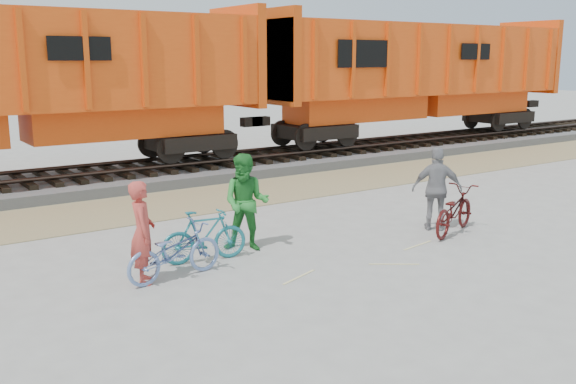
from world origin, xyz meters
name	(u,v)px	position (x,y,z in m)	size (l,w,h in m)	color
ground	(318,255)	(0.00, 0.00, 0.00)	(120.00, 120.00, 0.00)	#9E9E99
gravel_strip	(189,201)	(0.00, 5.50, 0.01)	(120.00, 3.00, 0.02)	#9B8A60
ballast_bed	(137,176)	(0.00, 9.00, 0.15)	(120.00, 4.00, 0.30)	slate
track	(137,165)	(0.00, 9.00, 0.47)	(120.00, 2.60, 0.24)	black
hopper_car_center	(10,81)	(-3.35, 9.00, 3.01)	(14.00, 3.13, 4.65)	black
hopper_car_right	(418,73)	(11.65, 9.00, 3.01)	(14.00, 3.13, 4.65)	black
bicycle_blue	(174,252)	(-2.73, 0.33, 0.46)	(0.62, 1.77, 0.93)	#6682BE
bicycle_teal	(204,236)	(-1.91, 0.86, 0.48)	(0.45, 1.59, 0.96)	#1C6C79
bicycle_maroon	(454,210)	(3.27, -0.36, 0.49)	(0.65, 1.86, 0.98)	#440F0E
person_solo	(142,232)	(-3.23, 0.43, 0.85)	(0.62, 0.41, 1.70)	#B33B33
person_man	(246,203)	(-0.91, 1.06, 0.93)	(0.90, 0.70, 1.86)	#257D2E
person_woman	(437,189)	(3.17, 0.04, 0.89)	(1.04, 0.43, 1.78)	gray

